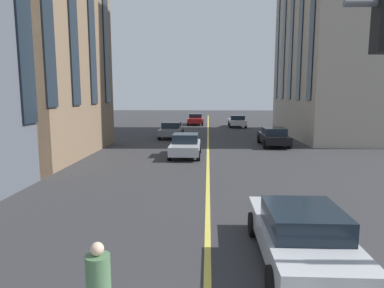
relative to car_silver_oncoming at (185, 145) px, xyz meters
The scene contains 8 objects.
lane_centre_line 2.07m from the car_silver_oncoming, 46.05° to the right, with size 80.00×0.16×0.01m.
car_silver_oncoming is the anchor object (origin of this frame).
car_black_mid 7.89m from the car_silver_oncoming, 53.02° to the right, with size 4.40×1.95×1.37m.
car_white_parked_b 20.14m from the car_silver_oncoming, 13.88° to the right, with size 4.40×1.95×1.37m.
car_red_trailing 22.49m from the car_silver_oncoming, ahead, with size 4.40×1.95×1.37m.
car_silver_parked_a 13.76m from the car_silver_oncoming, 165.25° to the right, with size 4.40×1.95×1.37m.
car_grey_far 9.41m from the car_silver_oncoming, 11.48° to the left, with size 4.40×1.95×1.37m.
building_right_near 20.77m from the car_silver_oncoming, 49.15° to the right, with size 15.57×8.62×24.13m.
Camera 1 is at (-2.06, 0.01, 3.83)m, focal length 31.79 mm.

